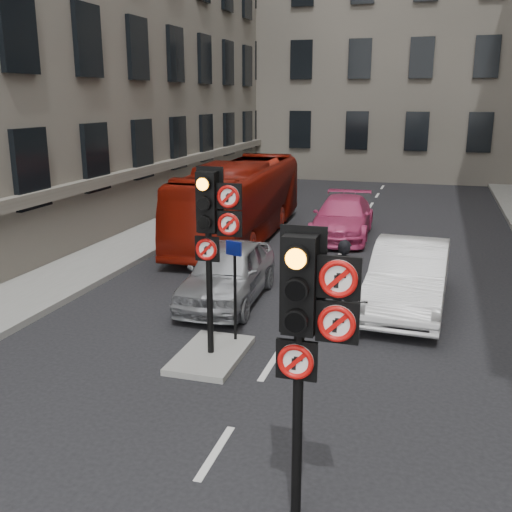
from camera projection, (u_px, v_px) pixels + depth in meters
The scene contains 12 objects.
pavement_left at pixel (116, 248), 19.75m from camera, with size 3.00×50.00×0.16m, color gray.
centre_island at pixel (211, 355), 11.62m from camera, with size 1.20×2.00×0.12m, color gray.
building_far at pixel (403, 17), 39.30m from camera, with size 30.00×14.00×20.00m, color slate.
signal_near at pixel (307, 317), 6.52m from camera, with size 0.91×0.40×3.58m.
signal_far at pixel (212, 222), 10.91m from camera, with size 0.91×0.40×3.58m.
car_silver at pixel (228, 272), 14.72m from camera, with size 1.72×4.28×1.46m, color #A5A7AC.
car_white at pixel (409, 276), 14.18m from camera, with size 1.68×4.82×1.59m, color white.
car_pink at pixel (343, 217), 21.52m from camera, with size 1.99×4.91×1.42m, color #C53A6F.
bus_red at pixel (240, 200), 21.16m from camera, with size 2.29×9.80×2.73m, color maroon.
motorcycle at pixel (359, 314), 12.68m from camera, with size 0.43×1.52×0.91m, color black.
motorcyclist at pixel (343, 278), 13.67m from camera, with size 0.66×0.43×1.81m, color black.
info_sign at pixel (235, 277), 11.87m from camera, with size 0.35×0.15×2.07m.
Camera 1 is at (2.69, -5.04, 4.91)m, focal length 42.00 mm.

